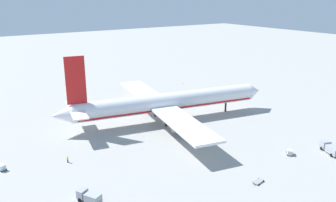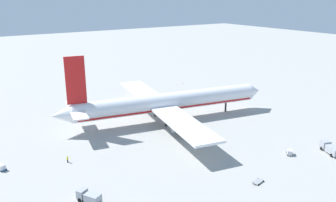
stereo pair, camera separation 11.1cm
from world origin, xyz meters
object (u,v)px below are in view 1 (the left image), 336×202
Objects in this scene: airliner at (165,103)px; ground_worker_2 at (68,159)px; traffic_cone_1 at (183,83)px; traffic_cone_0 at (147,89)px; baggage_cart_2 at (290,152)px; service_truck_2 at (331,148)px; service_truck_0 at (89,196)px; baggage_cart_0 at (258,181)px; baggage_cart_1 at (1,167)px.

airliner is 40.72m from ground_worker_2.
traffic_cone_0 is at bearing 178.63° from traffic_cone_1.
airliner is 43.86m from baggage_cart_2.
airliner is at bearing 108.18° from baggage_cart_2.
ground_worker_2 is at bearing 150.94° from service_truck_2.
service_truck_0 is 54.76m from baggage_cart_2.
baggage_cart_2 reaches higher than baggage_cart_0.
traffic_cone_1 is (35.20, 37.99, -6.14)m from airliner.
airliner is at bearing 84.18° from baggage_cart_0.
service_truck_0 is at bearing 157.96° from baggage_cart_0.
baggage_cart_2 is 82.22m from traffic_cone_1.
airliner reaches higher than baggage_cart_1.
service_truck_2 is at bearing -63.10° from airliner.
traffic_cone_0 reaches higher than baggage_cart_0.
traffic_cone_0 is at bearing 95.74° from service_truck_2.
ground_worker_2 is (-52.00, 29.06, 0.12)m from baggage_cart_2.
traffic_cone_1 is at bearing 34.32° from ground_worker_2.
service_truck_2 is 13.20× the size of traffic_cone_0.
airliner reaches higher than baggage_cart_0.
traffic_cone_1 is (21.63, 79.32, -0.50)m from baggage_cart_2.
baggage_cart_1 is 15.94m from ground_worker_2.
baggage_cart_2 reaches higher than traffic_cone_0.
traffic_cone_1 is (11.45, 84.81, -1.11)m from service_truck_2.
ground_worker_2 is at bearing 150.81° from baggage_cart_2.
ground_worker_2 reaches higher than baggage_cart_2.
service_truck_2 reaches higher than ground_worker_2.
baggage_cart_1 reaches higher than traffic_cone_1.
airliner is 52.16m from traffic_cone_1.
service_truck_0 is 38.50m from baggage_cart_0.
baggage_cart_1 is 1.91× the size of ground_worker_2.
service_truck_0 is 3.25× the size of ground_worker_2.
airliner reaches higher than baggage_cart_2.
traffic_cone_1 is at bearing 47.18° from airliner.
baggage_cart_0 is 1.30× the size of baggage_cart_2.
service_truck_2 is 4.16× the size of ground_worker_2.
baggage_cart_0 is (35.67, -14.44, -1.01)m from service_truck_0.
airliner is 47.40m from baggage_cart_0.
service_truck_2 reaches higher than baggage_cart_2.
airliner reaches higher than traffic_cone_0.
ground_worker_2 is (-62.19, 34.55, -0.50)m from service_truck_2.
traffic_cone_1 reaches higher than baggage_cart_0.
traffic_cone_1 is (39.97, 84.75, 0.01)m from baggage_cart_0.
baggage_cart_1 is 75.31m from baggage_cart_2.
service_truck_2 is at bearing -0.12° from baggage_cart_0.
traffic_cone_1 is at bearing 74.74° from baggage_cart_2.
baggage_cart_0 is 1.10× the size of baggage_cart_1.
traffic_cone_0 is at bearing 43.42° from ground_worker_2.
ground_worker_2 is (15.08, -5.17, 0.07)m from baggage_cart_1.
baggage_cart_1 is at bearing 140.87° from baggage_cart_0.
baggage_cart_0 is (-28.52, 0.06, -1.12)m from service_truck_2.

